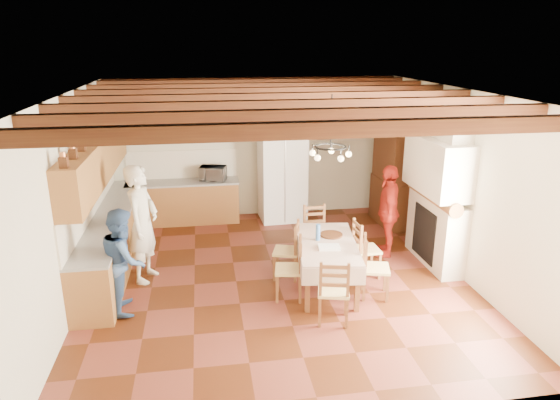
# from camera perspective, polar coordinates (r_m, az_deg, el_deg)

# --- Properties ---
(floor) EXTENTS (6.00, 6.50, 0.02)m
(floor) POSITION_cam_1_polar(r_m,az_deg,el_deg) (8.27, -0.36, -9.01)
(floor) COLOR #471E0B
(floor) RESTS_ON ground
(ceiling) EXTENTS (6.00, 6.50, 0.02)m
(ceiling) POSITION_cam_1_polar(r_m,az_deg,el_deg) (7.41, -0.41, 12.31)
(ceiling) COLOR silver
(ceiling) RESTS_ON ground
(wall_back) EXTENTS (6.00, 0.02, 3.00)m
(wall_back) POSITION_cam_1_polar(r_m,az_deg,el_deg) (10.84, -2.98, 5.97)
(wall_back) COLOR beige
(wall_back) RESTS_ON ground
(wall_front) EXTENTS (6.00, 0.02, 3.00)m
(wall_front) POSITION_cam_1_polar(r_m,az_deg,el_deg) (4.74, 5.63, -10.25)
(wall_front) COLOR beige
(wall_front) RESTS_ON ground
(wall_left) EXTENTS (0.02, 6.50, 3.00)m
(wall_left) POSITION_cam_1_polar(r_m,az_deg,el_deg) (7.86, -22.63, -0.01)
(wall_left) COLOR beige
(wall_left) RESTS_ON ground
(wall_right) EXTENTS (0.02, 6.50, 3.00)m
(wall_right) POSITION_cam_1_polar(r_m,az_deg,el_deg) (8.66, 19.71, 1.89)
(wall_right) COLOR beige
(wall_right) RESTS_ON ground
(ceiling_beams) EXTENTS (6.00, 6.30, 0.16)m
(ceiling_beams) POSITION_cam_1_polar(r_m,az_deg,el_deg) (7.42, -0.41, 11.54)
(ceiling_beams) COLOR #34150E
(ceiling_beams) RESTS_ON ground
(lower_cabinets_left) EXTENTS (0.60, 4.30, 0.86)m
(lower_cabinets_left) POSITION_cam_1_polar(r_m,az_deg,el_deg) (9.11, -18.50, -4.33)
(lower_cabinets_left) COLOR brown
(lower_cabinets_left) RESTS_ON ground
(lower_cabinets_back) EXTENTS (2.30, 0.60, 0.86)m
(lower_cabinets_back) POSITION_cam_1_polar(r_m,az_deg,el_deg) (10.77, -10.94, -0.31)
(lower_cabinets_back) COLOR brown
(lower_cabinets_back) RESTS_ON ground
(countertop_left) EXTENTS (0.62, 4.30, 0.04)m
(countertop_left) POSITION_cam_1_polar(r_m,az_deg,el_deg) (8.96, -18.78, -1.66)
(countertop_left) COLOR gray
(countertop_left) RESTS_ON lower_cabinets_left
(countertop_back) EXTENTS (2.34, 0.62, 0.04)m
(countertop_back) POSITION_cam_1_polar(r_m,az_deg,el_deg) (10.64, -11.08, 1.99)
(countertop_back) COLOR gray
(countertop_back) RESTS_ON lower_cabinets_back
(backsplash_left) EXTENTS (0.03, 4.30, 0.60)m
(backsplash_left) POSITION_cam_1_polar(r_m,az_deg,el_deg) (8.92, -20.78, 0.20)
(backsplash_left) COLOR white
(backsplash_left) RESTS_ON ground
(backsplash_back) EXTENTS (2.30, 0.03, 0.60)m
(backsplash_back) POSITION_cam_1_polar(r_m,az_deg,el_deg) (10.84, -11.14, 4.03)
(backsplash_back) COLOR white
(backsplash_back) RESTS_ON ground
(upper_cabinets) EXTENTS (0.35, 4.20, 0.70)m
(upper_cabinets) POSITION_cam_1_polar(r_m,az_deg,el_deg) (8.73, -20.21, 4.33)
(upper_cabinets) COLOR brown
(upper_cabinets) RESTS_ON ground
(fireplace) EXTENTS (0.56, 1.60, 2.80)m
(fireplace) POSITION_cam_1_polar(r_m,az_deg,el_deg) (8.73, 17.36, 1.56)
(fireplace) COLOR beige
(fireplace) RESTS_ON ground
(wall_picture) EXTENTS (0.34, 0.03, 0.42)m
(wall_picture) POSITION_cam_1_polar(r_m,az_deg,el_deg) (11.01, 5.12, 7.97)
(wall_picture) COLOR black
(wall_picture) RESTS_ON ground
(refrigerator) EXTENTS (0.99, 0.83, 1.89)m
(refrigerator) POSITION_cam_1_polar(r_m,az_deg,el_deg) (10.64, 0.25, 2.70)
(refrigerator) COLOR white
(refrigerator) RESTS_ON floor
(hutch) EXTENTS (0.55, 1.22, 2.19)m
(hutch) POSITION_cam_1_polar(r_m,az_deg,el_deg) (10.56, 12.73, 2.97)
(hutch) COLOR #371A0E
(hutch) RESTS_ON floor
(dining_table) EXTENTS (1.11, 1.82, 0.75)m
(dining_table) POSITION_cam_1_polar(r_m,az_deg,el_deg) (7.77, 5.42, -5.41)
(dining_table) COLOR beige
(dining_table) RESTS_ON floor
(chandelier) EXTENTS (0.47, 0.47, 0.03)m
(chandelier) POSITION_cam_1_polar(r_m,az_deg,el_deg) (7.29, 5.78, 6.08)
(chandelier) COLOR black
(chandelier) RESTS_ON ground
(chair_left_near) EXTENTS (0.47, 0.49, 0.96)m
(chair_left_near) POSITION_cam_1_polar(r_m,az_deg,el_deg) (7.50, 1.01, -7.80)
(chair_left_near) COLOR brown
(chair_left_near) RESTS_ON floor
(chair_left_far) EXTENTS (0.51, 0.52, 0.96)m
(chair_left_far) POSITION_cam_1_polar(r_m,az_deg,el_deg) (8.11, 0.72, -5.74)
(chair_left_far) COLOR brown
(chair_left_far) RESTS_ON floor
(chair_right_near) EXTENTS (0.49, 0.51, 0.96)m
(chair_right_near) POSITION_cam_1_polar(r_m,az_deg,el_deg) (7.67, 10.89, -7.54)
(chair_right_near) COLOR brown
(chair_right_near) RESTS_ON floor
(chair_right_far) EXTENTS (0.42, 0.44, 0.96)m
(chair_right_far) POSITION_cam_1_polar(r_m,az_deg,el_deg) (8.30, 9.85, -5.45)
(chair_right_far) COLOR brown
(chair_right_far) RESTS_ON floor
(chair_end_near) EXTENTS (0.51, 0.49, 0.96)m
(chair_end_near) POSITION_cam_1_polar(r_m,az_deg,el_deg) (6.93, 6.15, -10.17)
(chair_end_near) COLOR brown
(chair_end_near) RESTS_ON floor
(chair_end_far) EXTENTS (0.43, 0.42, 0.96)m
(chair_end_far) POSITION_cam_1_polar(r_m,az_deg,el_deg) (8.82, 4.18, -3.80)
(chair_end_far) COLOR brown
(chair_end_far) RESTS_ON floor
(person_man) EXTENTS (0.65, 0.80, 1.91)m
(person_man) POSITION_cam_1_polar(r_m,az_deg,el_deg) (8.18, -15.44, -2.62)
(person_man) COLOR white
(person_man) RESTS_ON floor
(person_woman_blue) EXTENTS (0.66, 0.80, 1.52)m
(person_woman_blue) POSITION_cam_1_polar(r_m,az_deg,el_deg) (7.43, -17.41, -6.56)
(person_woman_blue) COLOR #39598C
(person_woman_blue) RESTS_ON floor
(person_woman_red) EXTENTS (0.70, 1.06, 1.67)m
(person_woman_red) POSITION_cam_1_polar(r_m,az_deg,el_deg) (9.06, 12.24, -1.19)
(person_woman_red) COLOR #A42015
(person_woman_red) RESTS_ON floor
(microwave) EXTENTS (0.61, 0.49, 0.30)m
(microwave) POSITION_cam_1_polar(r_m,az_deg,el_deg) (10.59, -7.67, 3.04)
(microwave) COLOR silver
(microwave) RESTS_ON countertop_back
(fridge_vase) EXTENTS (0.34, 0.34, 0.29)m
(fridge_vase) POSITION_cam_1_polar(r_m,az_deg,el_deg) (10.43, 0.75, 8.50)
(fridge_vase) COLOR #371A0E
(fridge_vase) RESTS_ON refrigerator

